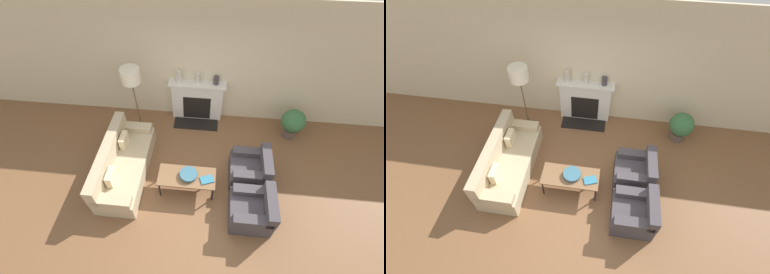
# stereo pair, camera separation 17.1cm
# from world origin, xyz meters

# --- Properties ---
(ground_plane) EXTENTS (18.00, 18.00, 0.00)m
(ground_plane) POSITION_xyz_m (0.00, 0.00, 0.00)
(ground_plane) COLOR brown
(wall_back) EXTENTS (18.00, 0.06, 2.90)m
(wall_back) POSITION_xyz_m (0.00, 2.41, 1.45)
(wall_back) COLOR beige
(wall_back) RESTS_ON ground_plane
(fireplace) EXTENTS (1.33, 0.59, 1.07)m
(fireplace) POSITION_xyz_m (-0.17, 2.27, 0.52)
(fireplace) COLOR silver
(fireplace) RESTS_ON ground_plane
(couch) EXTENTS (0.82, 2.01, 0.83)m
(couch) POSITION_xyz_m (-1.54, 0.42, 0.30)
(couch) COLOR tan
(couch) RESTS_ON ground_plane
(armchair_near) EXTENTS (0.77, 0.75, 0.74)m
(armchair_near) POSITION_xyz_m (1.08, -0.31, 0.29)
(armchair_near) COLOR #423D42
(armchair_near) RESTS_ON ground_plane
(armchair_far) EXTENTS (0.77, 0.75, 0.74)m
(armchair_far) POSITION_xyz_m (1.08, 0.57, 0.29)
(armchair_far) COLOR #423D42
(armchair_far) RESTS_ON ground_plane
(coffee_table) EXTENTS (1.11, 0.49, 0.45)m
(coffee_table) POSITION_xyz_m (-0.19, 0.18, 0.42)
(coffee_table) COLOR brown
(coffee_table) RESTS_ON ground_plane
(bowl) EXTENTS (0.34, 0.34, 0.08)m
(bowl) POSITION_xyz_m (-0.16, 0.19, 0.50)
(bowl) COLOR #38667A
(bowl) RESTS_ON coffee_table
(book) EXTENTS (0.29, 0.25, 0.02)m
(book) POSITION_xyz_m (0.21, 0.14, 0.47)
(book) COLOR teal
(book) RESTS_ON coffee_table
(floor_lamp) EXTENTS (0.41, 0.41, 1.70)m
(floor_lamp) POSITION_xyz_m (-1.51, 1.76, 1.41)
(floor_lamp) COLOR brown
(floor_lamp) RESTS_ON ground_plane
(mantel_vase_left) EXTENTS (0.13, 0.13, 0.29)m
(mantel_vase_left) POSITION_xyz_m (-0.60, 2.28, 1.22)
(mantel_vase_left) COLOR beige
(mantel_vase_left) RESTS_ON fireplace
(mantel_vase_center_left) EXTENTS (0.11, 0.11, 0.25)m
(mantel_vase_center_left) POSITION_xyz_m (-0.17, 2.28, 1.20)
(mantel_vase_center_left) COLOR beige
(mantel_vase_center_left) RESTS_ON fireplace
(mantel_vase_center_right) EXTENTS (0.13, 0.13, 0.19)m
(mantel_vase_center_right) POSITION_xyz_m (0.25, 2.28, 1.17)
(mantel_vase_center_right) COLOR #3D383D
(mantel_vase_center_right) RESTS_ON fireplace
(potted_plant) EXTENTS (0.55, 0.55, 0.74)m
(potted_plant) POSITION_xyz_m (2.09, 1.88, 0.42)
(potted_plant) COLOR brown
(potted_plant) RESTS_ON ground_plane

